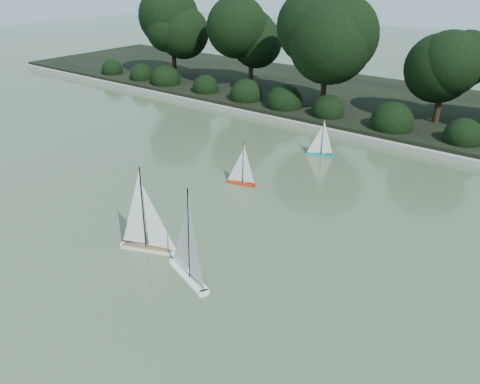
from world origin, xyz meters
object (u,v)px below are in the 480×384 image
Objects in this scene: sailboat_orange at (239,177)px; sailboat_teal at (318,149)px; sailboat_white_a at (185,261)px; race_buoy at (142,225)px; sailboat_white_b at (152,238)px.

sailboat_orange is 3.08m from sailboat_teal.
sailboat_orange is at bearing 113.54° from sailboat_white_a.
sailboat_teal is at bearing 98.43° from sailboat_white_a.
sailboat_white_a is 4.05m from sailboat_orange.
sailboat_white_a reaches higher than sailboat_orange.
sailboat_orange is 8.52× the size of race_buoy.
sailboat_orange is at bearing -101.60° from sailboat_teal.
sailboat_teal is 6.07m from race_buoy.
race_buoy is (-0.39, -2.96, -0.19)m from sailboat_orange.
sailboat_orange is (-1.62, 3.71, -0.11)m from sailboat_white_a.
sailboat_teal is (0.07, 6.52, -0.09)m from sailboat_white_b.
race_buoy is at bearing -99.61° from sailboat_teal.
sailboat_teal is at bearing 89.41° from sailboat_white_b.
sailboat_white_a reaches higher than race_buoy.
sailboat_white_b reaches higher than race_buoy.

